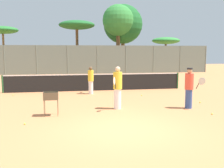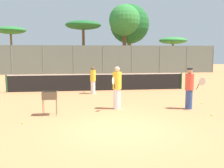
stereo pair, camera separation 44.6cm
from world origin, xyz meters
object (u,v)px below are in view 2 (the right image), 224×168
player_white_outfit (117,87)px  player_yellow_shirt (93,80)px  tennis_net (98,82)px  player_red_cap (189,88)px  ball_cart (50,97)px  parked_car (92,66)px

player_white_outfit → player_yellow_shirt: player_white_outfit is taller
tennis_net → player_white_outfit: bearing=-85.9°
player_yellow_shirt → player_red_cap: bearing=-137.9°
ball_cart → tennis_net: bearing=69.1°
player_white_outfit → player_red_cap: size_ratio=1.04×
tennis_net → player_white_outfit: player_white_outfit is taller
tennis_net → ball_cart: 6.67m
parked_car → player_red_cap: bearing=-82.1°
tennis_net → parked_car: (0.57, 15.32, 0.10)m
tennis_net → player_red_cap: (3.50, -5.89, 0.37)m
player_white_outfit → ball_cart: size_ratio=1.97×
player_white_outfit → parked_car: size_ratio=0.44×
tennis_net → ball_cart: size_ratio=11.98×
player_red_cap → parked_car: (-2.93, 21.21, -0.26)m
tennis_net → parked_car: bearing=87.9°
tennis_net → parked_car: 15.33m
ball_cart → parked_car: 21.74m
player_red_cap → parked_car: player_red_cap is taller
player_red_cap → ball_cart: bearing=-131.8°
player_yellow_shirt → ball_cart: player_yellow_shirt is taller
tennis_net → player_yellow_shirt: size_ratio=7.02×
player_red_cap → player_yellow_shirt: (-3.88, 4.67, -0.10)m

